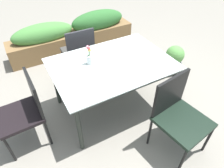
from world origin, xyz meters
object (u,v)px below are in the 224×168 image
at_px(chair_far_side, 79,50).
at_px(potted_plant, 174,59).
at_px(flower_vase, 89,57).
at_px(planter_box, 73,35).
at_px(chair_end_left, 25,109).
at_px(dining_table, 112,67).
at_px(chair_near_right, 178,113).

relative_size(chair_far_side, potted_plant, 1.78).
relative_size(flower_vase, potted_plant, 0.49).
bearing_deg(planter_box, potted_plant, -52.07).
distance_m(chair_end_left, potted_plant, 2.43).
xyz_separation_m(flower_vase, planter_box, (0.35, 1.64, -0.51)).
distance_m(chair_far_side, chair_end_left, 1.31).
bearing_deg(dining_table, chair_near_right, -70.05).
height_order(chair_near_right, potted_plant, chair_near_right).
height_order(dining_table, chair_far_side, chair_far_side).
distance_m(dining_table, chair_near_right, 0.94).
bearing_deg(dining_table, chair_end_left, 179.85).
bearing_deg(flower_vase, chair_end_left, -171.59).
distance_m(dining_table, chair_end_left, 1.10).
distance_m(dining_table, chair_far_side, 0.90).
height_order(chair_far_side, chair_near_right, chair_near_right).
height_order(chair_end_left, potted_plant, chair_end_left).
bearing_deg(flower_vase, chair_near_right, -61.02).
distance_m(chair_far_side, planter_box, 0.94).
height_order(chair_far_side, chair_end_left, same).
relative_size(chair_far_side, chair_end_left, 1.00).
bearing_deg(dining_table, flower_vase, 151.62).
height_order(planter_box, potted_plant, planter_box).
distance_m(chair_far_side, chair_near_right, 1.80).
xyz_separation_m(chair_far_side, planter_box, (0.22, 0.89, -0.17)).
relative_size(chair_far_side, planter_box, 0.36).
relative_size(chair_end_left, flower_vase, 3.66).
distance_m(chair_end_left, planter_box, 2.14).
distance_m(dining_table, potted_plant, 1.41).
xyz_separation_m(chair_far_side, chair_end_left, (-0.98, -0.87, 0.00)).
bearing_deg(potted_plant, chair_far_side, 155.33).
distance_m(chair_near_right, potted_plant, 1.51).
xyz_separation_m(dining_table, potted_plant, (1.32, 0.22, -0.43)).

